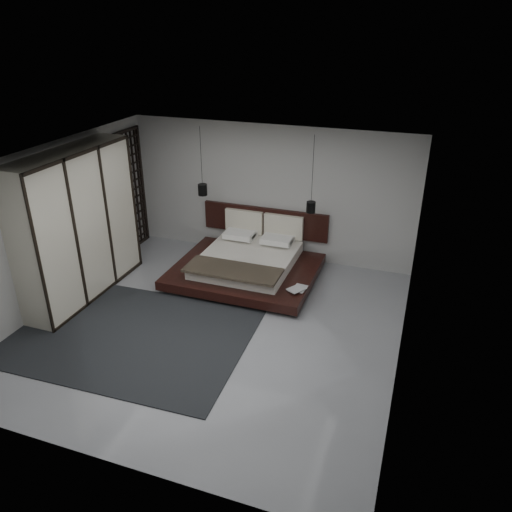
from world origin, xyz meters
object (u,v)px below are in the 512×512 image
at_px(lattice_screen, 132,190).
at_px(bed, 248,262).
at_px(wardrobe, 78,225).
at_px(rug, 129,335).
at_px(pendant_left, 203,190).
at_px(pendant_right, 311,207).

distance_m(lattice_screen, bed, 3.08).
height_order(bed, wardrobe, wardrobe).
bearing_deg(rug, wardrobe, 146.74).
height_order(lattice_screen, pendant_left, pendant_left).
xyz_separation_m(lattice_screen, wardrobe, (0.25, -2.17, 0.05)).
height_order(pendant_left, wardrobe, pendant_left).
bearing_deg(pendant_right, pendant_left, 180.00).
height_order(pendant_right, wardrobe, pendant_right).
bearing_deg(lattice_screen, pendant_left, -3.78).
bearing_deg(bed, lattice_screen, 169.30).
relative_size(bed, pendant_right, 1.86).
xyz_separation_m(wardrobe, rug, (1.50, -0.98, -1.34)).
bearing_deg(rug, bed, 66.99).
bearing_deg(bed, pendant_right, 20.79).
bearing_deg(wardrobe, rug, -33.26).
distance_m(bed, pendant_left, 1.74).
distance_m(bed, wardrobe, 3.25).
xyz_separation_m(bed, rug, (-1.11, -2.61, -0.28)).
bearing_deg(lattice_screen, wardrobe, -83.39).
height_order(lattice_screen, rug, lattice_screen).
xyz_separation_m(lattice_screen, pendant_left, (1.74, -0.11, 0.24)).
bearing_deg(wardrobe, lattice_screen, 96.61).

